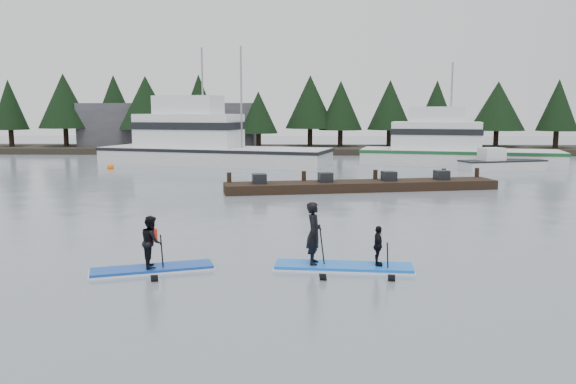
{
  "coord_description": "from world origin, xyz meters",
  "views": [
    {
      "loc": [
        0.85,
        -15.35,
        4.18
      ],
      "look_at": [
        0.0,
        6.0,
        1.1
      ],
      "focal_mm": 35.0,
      "sensor_mm": 36.0,
      "label": 1
    }
  ],
  "objects_px": {
    "floating_dock": "(362,186)",
    "paddleboard_duo": "(337,249)",
    "fishing_boat_large": "(208,154)",
    "paddleboard_solo": "(152,251)",
    "fishing_boat_medium": "(453,156)"
  },
  "relations": [
    {
      "from": "paddleboard_solo",
      "to": "paddleboard_duo",
      "type": "distance_m",
      "value": 4.9
    },
    {
      "from": "fishing_boat_large",
      "to": "floating_dock",
      "type": "relative_size",
      "value": 1.29
    },
    {
      "from": "floating_dock",
      "to": "paddleboard_duo",
      "type": "bearing_deg",
      "value": -109.5
    },
    {
      "from": "fishing_boat_medium",
      "to": "floating_dock",
      "type": "xyz_separation_m",
      "value": [
        -8.56,
        -15.12,
        -0.4
      ]
    },
    {
      "from": "fishing_boat_large",
      "to": "paddleboard_duo",
      "type": "distance_m",
      "value": 31.13
    },
    {
      "from": "paddleboard_solo",
      "to": "fishing_boat_medium",
      "type": "bearing_deg",
      "value": 44.06
    },
    {
      "from": "paddleboard_duo",
      "to": "fishing_boat_medium",
      "type": "bearing_deg",
      "value": 74.69
    },
    {
      "from": "fishing_boat_large",
      "to": "paddleboard_solo",
      "type": "relative_size",
      "value": 5.86
    },
    {
      "from": "floating_dock",
      "to": "paddleboard_solo",
      "type": "xyz_separation_m",
      "value": [
        -6.91,
        -15.55,
        0.29
      ]
    },
    {
      "from": "floating_dock",
      "to": "paddleboard_solo",
      "type": "distance_m",
      "value": 17.02
    },
    {
      "from": "fishing_boat_large",
      "to": "paddleboard_duo",
      "type": "height_order",
      "value": "fishing_boat_large"
    },
    {
      "from": "fishing_boat_large",
      "to": "paddleboard_solo",
      "type": "xyz_separation_m",
      "value": [
        4.04,
        -30.22,
        -0.25
      ]
    },
    {
      "from": "floating_dock",
      "to": "paddleboard_solo",
      "type": "relative_size",
      "value": 4.54
    },
    {
      "from": "floating_dock",
      "to": "fishing_boat_large",
      "type": "bearing_deg",
      "value": 114.84
    },
    {
      "from": "floating_dock",
      "to": "paddleboard_duo",
      "type": "relative_size",
      "value": 3.95
    }
  ]
}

